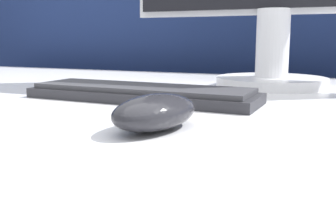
# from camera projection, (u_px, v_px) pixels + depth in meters

# --- Properties ---
(partition_panel) EXTENTS (5.00, 0.03, 1.07)m
(partition_panel) POSITION_uv_depth(u_px,v_px,m) (266.00, 148.00, 1.23)
(partition_panel) COLOR navy
(partition_panel) RESTS_ON ground_plane
(computer_mouse_near) EXTENTS (0.09, 0.13, 0.04)m
(computer_mouse_near) POSITION_uv_depth(u_px,v_px,m) (155.00, 112.00, 0.43)
(computer_mouse_near) COLOR #232328
(computer_mouse_near) RESTS_ON desk
(keyboard) EXTENTS (0.39, 0.12, 0.02)m
(keyboard) POSITION_uv_depth(u_px,v_px,m) (141.00, 93.00, 0.64)
(keyboard) COLOR #28282D
(keyboard) RESTS_ON desk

